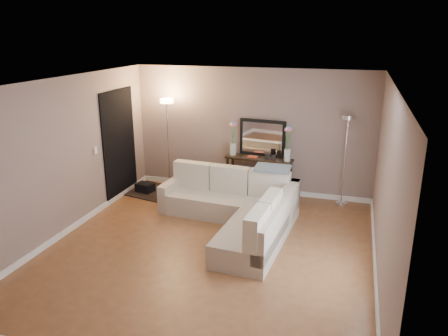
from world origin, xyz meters
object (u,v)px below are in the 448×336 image
(console_table, at_px, (255,174))
(floor_lamp_unlit, at_px, (346,142))
(sectional_sofa, at_px, (238,208))
(floor_lamp_lit, at_px, (168,126))

(console_table, height_order, floor_lamp_unlit, floor_lamp_unlit)
(floor_lamp_unlit, bearing_deg, sectional_sofa, -137.89)
(floor_lamp_lit, bearing_deg, floor_lamp_unlit, 1.61)
(console_table, relative_size, floor_lamp_unlit, 0.78)
(sectional_sofa, height_order, floor_lamp_unlit, floor_lamp_unlit)
(console_table, distance_m, floor_lamp_lit, 2.08)
(sectional_sofa, bearing_deg, console_table, 92.11)
(sectional_sofa, height_order, console_table, sectional_sofa)
(sectional_sofa, height_order, floor_lamp_lit, floor_lamp_lit)
(console_table, xyz_separation_m, floor_lamp_lit, (-1.88, -0.06, 0.91))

